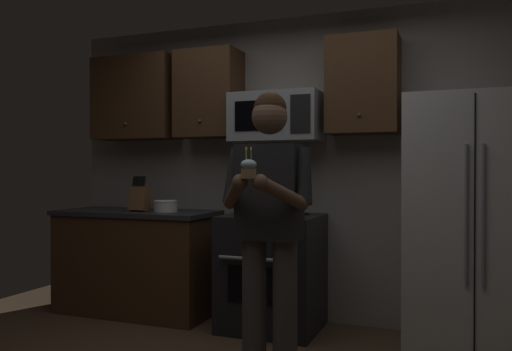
% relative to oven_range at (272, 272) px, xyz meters
% --- Properties ---
extents(wall_back, '(4.40, 0.10, 2.60)m').
position_rel_oven_range_xyz_m(wall_back, '(0.15, 0.39, 0.84)').
color(wall_back, gray).
rests_on(wall_back, ground).
extents(oven_range, '(0.76, 0.70, 0.93)m').
position_rel_oven_range_xyz_m(oven_range, '(0.00, 0.00, 0.00)').
color(oven_range, black).
rests_on(oven_range, ground).
extents(microwave, '(0.74, 0.41, 0.40)m').
position_rel_oven_range_xyz_m(microwave, '(0.00, 0.12, 1.26)').
color(microwave, '#9EA0A5').
extents(refrigerator, '(0.90, 0.75, 1.80)m').
position_rel_oven_range_xyz_m(refrigerator, '(1.50, -0.04, 0.44)').
color(refrigerator, white).
rests_on(refrigerator, ground).
extents(cabinet_row_upper, '(2.78, 0.36, 0.76)m').
position_rel_oven_range_xyz_m(cabinet_row_upper, '(-0.57, 0.17, 1.49)').
color(cabinet_row_upper, '#4C301C').
extents(counter_left, '(1.44, 0.66, 0.92)m').
position_rel_oven_range_xyz_m(counter_left, '(-1.30, 0.02, 0.00)').
color(counter_left, '#4C301C').
rests_on(counter_left, ground).
extents(knife_block, '(0.16, 0.15, 0.32)m').
position_rel_oven_range_xyz_m(knife_block, '(-1.23, -0.03, 0.58)').
color(knife_block, brown).
rests_on(knife_block, counter_left).
extents(bowl_large_white, '(0.21, 0.21, 0.10)m').
position_rel_oven_range_xyz_m(bowl_large_white, '(-0.98, -0.01, 0.51)').
color(bowl_large_white, white).
rests_on(bowl_large_white, counter_left).
extents(person, '(0.60, 0.48, 1.76)m').
position_rel_oven_range_xyz_m(person, '(0.33, -0.98, 0.53)').
color(person, '#4C4742').
rests_on(person, ground).
extents(cupcake, '(0.09, 0.09, 0.17)m').
position_rel_oven_range_xyz_m(cupcake, '(0.33, -1.31, 0.83)').
color(cupcake, '#A87F56').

